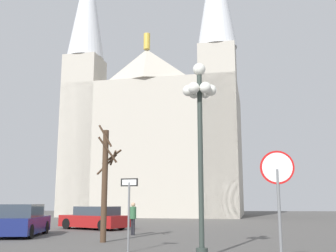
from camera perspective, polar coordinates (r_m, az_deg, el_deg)
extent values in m
cube|color=#BCB5A5|center=(47.23, -1.36, -3.87)|extent=(20.67, 15.87, 14.44)
pyramid|color=#BCB5A5|center=(43.87, -3.07, 8.72)|extent=(6.86, 2.90, 3.50)
cylinder|color=gold|center=(44.82, -3.03, 11.92)|extent=(0.70, 0.70, 1.80)
cube|color=#BCB5A5|center=(45.44, -12.12, -1.26)|extent=(4.33, 4.33, 17.76)
cone|color=silver|center=(50.30, -11.41, 16.51)|extent=(4.22, 4.22, 13.34)
cube|color=#BCB5A5|center=(41.61, 7.30, -0.56)|extent=(4.33, 4.33, 17.76)
cylinder|color=slate|center=(10.63, 15.62, -12.62)|extent=(0.08, 0.08, 2.48)
cylinder|color=red|center=(10.65, 15.27, -5.71)|extent=(0.85, 0.22, 0.86)
cylinder|color=white|center=(10.63, 15.29, -5.70)|extent=(0.74, 0.17, 0.76)
cylinder|color=slate|center=(13.88, -5.62, -12.75)|extent=(0.07, 0.07, 2.31)
cube|color=black|center=(13.88, -5.53, -7.99)|extent=(0.61, 0.16, 0.27)
cube|color=white|center=(13.87, -5.54, -7.99)|extent=(0.51, 0.12, 0.19)
cylinder|color=#2D3833|center=(12.55, 4.66, -5.26)|extent=(0.16, 0.16, 5.69)
sphere|color=white|center=(13.18, 4.46, 8.05)|extent=(0.41, 0.41, 0.41)
sphere|color=white|center=(12.98, 6.11, 5.09)|extent=(0.37, 0.37, 0.37)
cylinder|color=#2D3833|center=(12.98, 5.31, 5.08)|extent=(0.05, 0.36, 0.05)
sphere|color=white|center=(13.28, 5.29, 4.72)|extent=(0.37, 0.37, 0.37)
cylinder|color=#2D3833|center=(13.13, 4.90, 4.89)|extent=(0.34, 0.22, 0.05)
sphere|color=white|center=(13.28, 3.72, 4.70)|extent=(0.37, 0.37, 0.37)
cylinder|color=#2D3833|center=(13.12, 4.11, 4.88)|extent=(0.34, 0.22, 0.05)
sphere|color=white|center=(12.98, 2.91, 5.05)|extent=(0.37, 0.37, 0.37)
cylinder|color=#2D3833|center=(12.97, 3.71, 5.06)|extent=(0.05, 0.36, 0.05)
sphere|color=white|center=(12.67, 3.69, 5.44)|extent=(0.37, 0.37, 0.37)
cylinder|color=#2D3833|center=(12.82, 4.11, 5.25)|extent=(0.34, 0.22, 0.05)
sphere|color=white|center=(12.68, 5.34, 5.46)|extent=(0.37, 0.37, 0.37)
cylinder|color=#2D3833|center=(12.82, 4.92, 5.26)|extent=(0.34, 0.22, 0.05)
cylinder|color=#473323|center=(17.29, -9.03, -8.29)|extent=(0.25, 0.25, 4.69)
cylinder|color=#473323|center=(17.75, -8.70, -5.43)|extent=(0.89, 0.13, 0.92)
cylinder|color=#473323|center=(17.47, -7.83, -4.53)|extent=(0.44, 0.69, 0.60)
cylinder|color=#473323|center=(17.23, -8.92, -1.40)|extent=(0.61, 0.16, 0.95)
cylinder|color=#473323|center=(17.77, -8.02, -4.41)|extent=(0.96, 0.46, 0.64)
cylinder|color=#473323|center=(17.02, -8.60, -3.37)|extent=(0.82, 0.45, 1.09)
cube|color=navy|center=(21.27, -20.25, -13.08)|extent=(2.42, 4.45, 0.76)
cube|color=#333D47|center=(21.04, -20.30, -11.24)|extent=(1.99, 2.58, 0.61)
cylinder|color=black|center=(22.90, -21.31, -13.32)|extent=(0.30, 0.66, 0.64)
cylinder|color=black|center=(22.45, -17.07, -13.64)|extent=(0.30, 0.66, 0.64)
cylinder|color=black|center=(19.66, -19.10, -14.02)|extent=(0.30, 0.66, 0.64)
cube|color=maroon|center=(25.18, -10.49, -13.16)|extent=(4.59, 3.63, 0.68)
cube|color=#333D47|center=(25.02, -10.08, -11.81)|extent=(2.87, 2.57, 0.52)
cylinder|color=black|center=(25.65, -14.18, -13.34)|extent=(0.67, 0.50, 0.64)
cylinder|color=black|center=(26.77, -11.58, -13.32)|extent=(0.67, 0.50, 0.64)
cylinder|color=black|center=(23.62, -9.27, -13.78)|extent=(0.67, 0.50, 0.64)
cylinder|color=black|center=(24.83, -6.69, -13.69)|extent=(0.67, 0.50, 0.64)
cylinder|color=black|center=(20.72, -5.15, -14.13)|extent=(0.12, 0.12, 0.79)
cylinder|color=black|center=(20.58, -4.91, -14.16)|extent=(0.12, 0.12, 0.79)
cylinder|color=#33663F|center=(20.62, -5.00, -12.22)|extent=(0.32, 0.32, 0.60)
sphere|color=tan|center=(20.61, -4.98, -11.09)|extent=(0.21, 0.21, 0.21)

